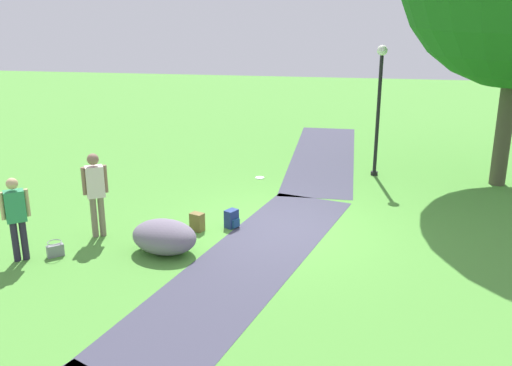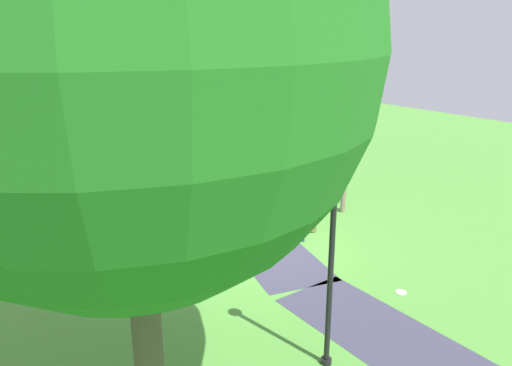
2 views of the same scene
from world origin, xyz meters
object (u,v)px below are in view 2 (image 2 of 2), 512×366
man_near_boulder (344,181)px  lawn_boulder (294,207)px  backpack_by_boulder (311,225)px  large_shade_tree (125,51)px  woman_with_handbag (337,170)px  handbag_on_grass (329,196)px  frisbee_on_grass (401,292)px  spare_backpack_on_lawn (300,234)px  lamp_post (332,252)px

man_near_boulder → lawn_boulder: bearing=70.0°
man_near_boulder → backpack_by_boulder: bearing=106.9°
large_shade_tree → man_near_boulder: bearing=-61.6°
woman_with_handbag → handbag_on_grass: 1.03m
frisbee_on_grass → woman_with_handbag: bearing=-33.0°
lawn_boulder → spare_backpack_on_lawn: lawn_boulder is taller
lawn_boulder → spare_backpack_on_lawn: size_ratio=3.78×
man_near_boulder → handbag_on_grass: man_near_boulder is taller
large_shade_tree → lawn_boulder: (5.56, -7.56, -5.24)m
woman_with_handbag → spare_backpack_on_lawn: (-2.23, 3.70, -0.77)m
man_near_boulder → spare_backpack_on_lawn: (-0.89, 2.69, -0.87)m
lamp_post → woman_with_handbag: 9.69m
spare_backpack_on_lawn → large_shade_tree: bearing=122.1°
lawn_boulder → woman_with_handbag: (0.74, -2.63, 0.62)m
large_shade_tree → man_near_boulder: 11.37m
handbag_on_grass → backpack_by_boulder: size_ratio=0.96×
spare_backpack_on_lawn → frisbee_on_grass: size_ratio=1.58×
woman_with_handbag → man_near_boulder: 1.68m
woman_with_handbag → lawn_boulder: bearing=105.7°
backpack_by_boulder → frisbee_on_grass: 4.00m
large_shade_tree → frisbee_on_grass: 8.49m
man_near_boulder → handbag_on_grass: bearing=-22.1°
lamp_post → frisbee_on_grass: (0.78, -3.16, -2.21)m
lawn_boulder → handbag_on_grass: bearing=-76.4°
woman_with_handbag → man_near_boulder: size_ratio=0.92×
lawn_boulder → man_near_boulder: man_near_boulder is taller
spare_backpack_on_lawn → handbag_on_grass: bearing=-57.6°
large_shade_tree → spare_backpack_on_lawn: (4.07, -6.49, -5.39)m
large_shade_tree → lawn_boulder: size_ratio=5.69×
woman_with_handbag → backpack_by_boulder: bearing=122.8°
large_shade_tree → woman_with_handbag: size_ratio=5.19×
frisbee_on_grass → lamp_post: bearing=103.9°
handbag_on_grass → spare_backpack_on_lawn: size_ratio=0.96×
lamp_post → frisbee_on_grass: lamp_post is taller
backpack_by_boulder → man_near_boulder: bearing=-73.1°
lawn_boulder → frisbee_on_grass: lawn_boulder is taller
lamp_post → man_near_boulder: lamp_post is taller
backpack_by_boulder → woman_with_handbag: bearing=-57.2°
large_shade_tree → spare_backpack_on_lawn: bearing=-57.9°
lamp_post → frisbee_on_grass: 3.93m
large_shade_tree → lamp_post: 4.68m
man_near_boulder → backpack_by_boulder: size_ratio=4.52×
large_shade_tree → backpack_by_boulder: bearing=-58.8°
spare_backpack_on_lawn → backpack_by_boulder: bearing=-67.5°
lawn_boulder → backpack_by_boulder: bearing=162.9°
frisbee_on_grass → large_shade_tree: bearing=94.0°
backpack_by_boulder → spare_backpack_on_lawn: size_ratio=1.00×
backpack_by_boulder → spare_backpack_on_lawn: (-0.29, 0.70, 0.00)m
man_near_boulder → large_shade_tree: bearing=118.4°
lamp_post → man_near_boulder: size_ratio=1.99×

